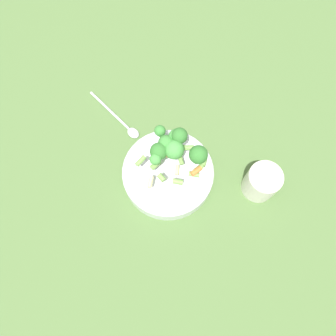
# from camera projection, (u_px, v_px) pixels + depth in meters

# --- Properties ---
(ground_plane) EXTENTS (3.00, 3.00, 0.00)m
(ground_plane) POSITION_uv_depth(u_px,v_px,m) (168.00, 177.00, 0.84)
(ground_plane) COLOR #4C6B38
(bowl) EXTENTS (0.23, 0.23, 0.05)m
(bowl) POSITION_uv_depth(u_px,v_px,m) (168.00, 174.00, 0.82)
(bowl) COLOR silver
(bowl) RESTS_ON ground_plane
(pasta_salad) EXTENTS (0.15, 0.15, 0.09)m
(pasta_salad) POSITION_uv_depth(u_px,v_px,m) (175.00, 148.00, 0.76)
(pasta_salad) COLOR #8CB766
(pasta_salad) RESTS_ON bowl
(cup) EXTENTS (0.08, 0.08, 0.09)m
(cup) POSITION_uv_depth(u_px,v_px,m) (262.00, 182.00, 0.79)
(cup) COLOR silver
(cup) RESTS_ON ground_plane
(spoon) EXTENTS (0.04, 0.20, 0.01)m
(spoon) POSITION_uv_depth(u_px,v_px,m) (122.00, 122.00, 0.89)
(spoon) COLOR silver
(spoon) RESTS_ON ground_plane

